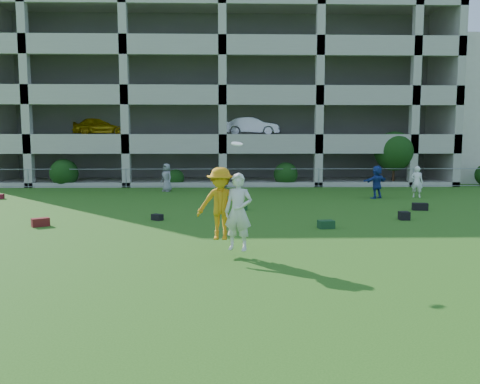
{
  "coord_description": "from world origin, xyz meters",
  "views": [
    {
      "loc": [
        0.31,
        -10.03,
        2.78
      ],
      "look_at": [
        0.65,
        3.0,
        1.4
      ],
      "focal_mm": 35.0,
      "sensor_mm": 36.0,
      "label": 1
    }
  ],
  "objects_px": {
    "bystander_c": "(167,178)",
    "bystander_d": "(377,182)",
    "bystander_e": "(417,182)",
    "crate_d": "(404,216)",
    "frisbee_contest": "(226,206)",
    "parking_garage": "(224,102)"
  },
  "relations": [
    {
      "from": "bystander_c",
      "to": "bystander_d",
      "type": "xyz_separation_m",
      "value": [
        10.94,
        -3.56,
        0.02
      ]
    },
    {
      "from": "bystander_e",
      "to": "bystander_d",
      "type": "bearing_deg",
      "value": 36.75
    },
    {
      "from": "bystander_d",
      "to": "bystander_e",
      "type": "bearing_deg",
      "value": 156.52
    },
    {
      "from": "bystander_c",
      "to": "bystander_e",
      "type": "height_order",
      "value": "same"
    },
    {
      "from": "bystander_c",
      "to": "crate_d",
      "type": "bearing_deg",
      "value": -2.56
    },
    {
      "from": "bystander_e",
      "to": "frisbee_contest",
      "type": "relative_size",
      "value": 0.6
    },
    {
      "from": "crate_d",
      "to": "frisbee_contest",
      "type": "bearing_deg",
      "value": -141.07
    },
    {
      "from": "crate_d",
      "to": "parking_garage",
      "type": "bearing_deg",
      "value": 107.53
    },
    {
      "from": "bystander_e",
      "to": "crate_d",
      "type": "relative_size",
      "value": 4.57
    },
    {
      "from": "bystander_c",
      "to": "frisbee_contest",
      "type": "bearing_deg",
      "value": -34.13
    },
    {
      "from": "bystander_c",
      "to": "bystander_d",
      "type": "bearing_deg",
      "value": 25.19
    },
    {
      "from": "bystander_e",
      "to": "frisbee_contest",
      "type": "height_order",
      "value": "frisbee_contest"
    },
    {
      "from": "bystander_e",
      "to": "bystander_c",
      "type": "bearing_deg",
      "value": 15.71
    },
    {
      "from": "bystander_d",
      "to": "parking_garage",
      "type": "xyz_separation_m",
      "value": [
        -7.78,
        14.62,
        5.19
      ]
    },
    {
      "from": "bystander_e",
      "to": "crate_d",
      "type": "xyz_separation_m",
      "value": [
        -3.22,
        -6.83,
        -0.65
      ]
    },
    {
      "from": "crate_d",
      "to": "frisbee_contest",
      "type": "distance_m",
      "value": 8.33
    },
    {
      "from": "bystander_c",
      "to": "bystander_e",
      "type": "bearing_deg",
      "value": 29.03
    },
    {
      "from": "bystander_c",
      "to": "crate_d",
      "type": "relative_size",
      "value": 4.57
    },
    {
      "from": "crate_d",
      "to": "bystander_c",
      "type": "bearing_deg",
      "value": 134.21
    },
    {
      "from": "crate_d",
      "to": "parking_garage",
      "type": "relative_size",
      "value": 0.01
    },
    {
      "from": "bystander_d",
      "to": "crate_d",
      "type": "distance_m",
      "value": 6.69
    },
    {
      "from": "bystander_c",
      "to": "bystander_d",
      "type": "relative_size",
      "value": 0.97
    }
  ]
}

